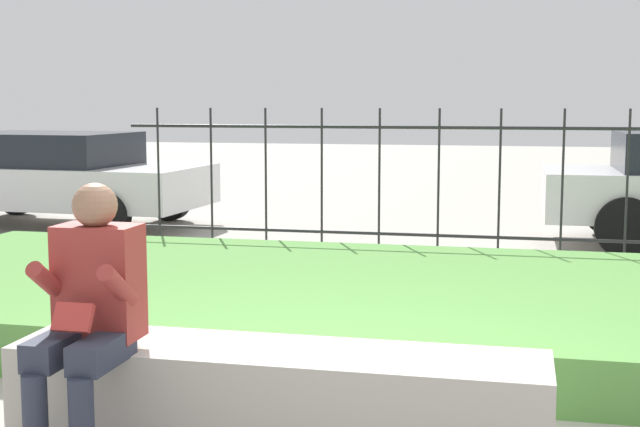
# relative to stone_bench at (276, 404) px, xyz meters

# --- Properties ---
(stone_bench) EXTENTS (2.58, 0.56, 0.50)m
(stone_bench) POSITION_rel_stone_bench_xyz_m (0.00, 0.00, 0.00)
(stone_bench) COLOR #ADA89E
(stone_bench) RESTS_ON ground_plane
(person_seated_reader) EXTENTS (0.42, 0.73, 1.30)m
(person_seated_reader) POSITION_rel_stone_bench_xyz_m (-0.80, -0.32, 0.50)
(person_seated_reader) COLOR black
(person_seated_reader) RESTS_ON ground_plane
(grass_berm) EXTENTS (8.61, 3.50, 0.34)m
(grass_berm) POSITION_rel_stone_bench_xyz_m (0.31, 2.45, -0.05)
(grass_berm) COLOR #569342
(grass_berm) RESTS_ON ground_plane
(iron_fence) EXTENTS (6.61, 0.03, 1.60)m
(iron_fence) POSITION_rel_stone_bench_xyz_m (0.31, 4.96, 0.62)
(iron_fence) COLOR #232326
(iron_fence) RESTS_ON ground_plane
(car_parked_left) EXTENTS (4.07, 2.14, 1.25)m
(car_parked_left) POSITION_rel_stone_bench_xyz_m (-5.01, 6.85, 0.45)
(car_parked_left) COLOR silver
(car_parked_left) RESTS_ON ground_plane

